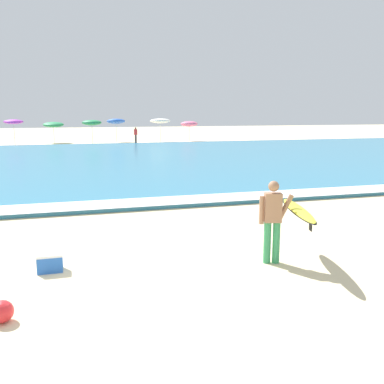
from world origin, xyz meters
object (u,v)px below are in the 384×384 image
(beach_umbrella_3, at_px, (92,123))
(beach_umbrella_2, at_px, (53,125))
(cooler_box, at_px, (50,262))
(beach_ball, at_px, (2,312))
(beach_umbrella_6, at_px, (189,124))
(surfer_with_board, at_px, (284,215))
(beach_umbrella_4, at_px, (116,121))
(beach_umbrella_1, at_px, (13,122))
(beach_umbrella_5, at_px, (160,121))
(beachgoer_near_row_left, at_px, (136,135))

(beach_umbrella_3, bearing_deg, beach_umbrella_2, 156.02)
(beach_umbrella_3, xyz_separation_m, cooler_box, (-2.71, -35.18, -1.83))
(beach_ball, bearing_deg, cooler_box, 73.07)
(beach_umbrella_6, distance_m, beach_ball, 40.04)
(beach_umbrella_6, relative_size, beach_ball, 6.32)
(beach_umbrella_6, height_order, beach_ball, beach_umbrella_6)
(surfer_with_board, bearing_deg, beach_umbrella_6, 77.38)
(beach_umbrella_4, relative_size, beach_umbrella_6, 1.15)
(beach_umbrella_1, height_order, beach_umbrella_4, beach_umbrella_4)
(surfer_with_board, bearing_deg, beach_umbrella_4, 89.19)
(beach_umbrella_3, xyz_separation_m, beach_ball, (-3.31, -37.17, -1.85))
(surfer_with_board, bearing_deg, beach_umbrella_2, 98.47)
(beach_ball, bearing_deg, beach_umbrella_1, 95.93)
(beach_umbrella_2, height_order, beach_umbrella_6, beach_umbrella_6)
(beach_umbrella_1, height_order, beach_umbrella_6, beach_umbrella_1)
(beach_umbrella_2, relative_size, beach_umbrella_3, 0.93)
(beach_umbrella_3, distance_m, beach_umbrella_6, 10.12)
(beach_umbrella_2, bearing_deg, surfer_with_board, -81.53)
(beach_umbrella_4, relative_size, cooler_box, 5.02)
(beach_umbrella_6, bearing_deg, cooler_box, -109.75)
(beach_umbrella_5, bearing_deg, beach_umbrella_2, 173.51)
(beachgoer_near_row_left, height_order, beach_ball, beachgoer_near_row_left)
(beach_umbrella_4, bearing_deg, beach_umbrella_6, -2.58)
(cooler_box, bearing_deg, beach_umbrella_1, 97.25)
(beach_umbrella_4, xyz_separation_m, beach_umbrella_6, (7.65, -0.34, -0.31))
(beach_umbrella_2, xyz_separation_m, beachgoer_near_row_left, (7.80, -2.87, -0.96))
(surfer_with_board, relative_size, beach_umbrella_5, 0.95)
(beach_umbrella_6, xyz_separation_m, beach_ball, (-13.42, -37.68, -1.63))
(beach_umbrella_6, relative_size, beachgoer_near_row_left, 1.35)
(beach_umbrella_3, xyz_separation_m, beach_umbrella_5, (6.95, 0.43, 0.13))
(beach_umbrella_1, bearing_deg, beach_umbrella_2, 30.08)
(beach_umbrella_5, bearing_deg, beach_umbrella_1, -176.75)
(beach_umbrella_5, relative_size, beach_ball, 7.24)
(beach_ball, bearing_deg, beach_umbrella_3, 84.90)
(surfer_with_board, relative_size, beach_umbrella_3, 1.01)
(beach_umbrella_2, bearing_deg, beach_umbrella_3, -23.98)
(beach_umbrella_6, xyz_separation_m, beachgoer_near_row_left, (-5.98, -1.75, -0.96))
(beach_umbrella_4, height_order, cooler_box, beach_umbrella_4)
(beach_umbrella_1, bearing_deg, surfer_with_board, -75.72)
(beach_umbrella_6, height_order, beachgoer_near_row_left, beach_umbrella_6)
(beachgoer_near_row_left, xyz_separation_m, cooler_box, (-6.83, -33.95, -0.66))
(beach_umbrella_2, height_order, beachgoer_near_row_left, beach_umbrella_2)
(surfer_with_board, distance_m, beach_umbrella_1, 36.79)
(beach_umbrella_4, bearing_deg, beach_umbrella_3, -160.66)
(beach_umbrella_3, bearing_deg, beach_umbrella_5, 3.50)
(beach_umbrella_2, xyz_separation_m, beach_umbrella_4, (6.13, -0.77, 0.31))
(beach_umbrella_1, bearing_deg, beach_umbrella_3, 3.00)
(beach_umbrella_1, relative_size, beach_umbrella_4, 0.97)
(beach_umbrella_2, bearing_deg, beachgoer_near_row_left, -20.18)
(beach_umbrella_2, xyz_separation_m, beach_ball, (0.36, -38.80, -1.64))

